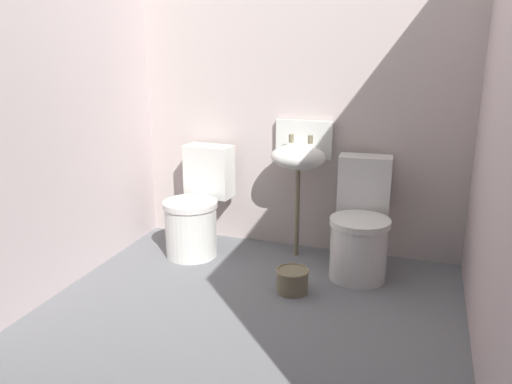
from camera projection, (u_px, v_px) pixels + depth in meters
ground_plane at (238, 333)px, 2.90m from camera, size 2.86×2.98×0.08m
wall_back at (300, 94)px, 3.78m from camera, size 2.86×0.10×2.34m
wall_left at (39, 107)px, 3.04m from camera, size 0.10×2.78×2.34m
toilet_left at (197, 211)px, 3.86m from camera, size 0.43×0.62×0.78m
toilet_right at (360, 229)px, 3.49m from camera, size 0.43×0.61×0.78m
sink at (299, 156)px, 3.69m from camera, size 0.42×0.35×0.99m
bucket at (292, 280)px, 3.28m from camera, size 0.22×0.22×0.15m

